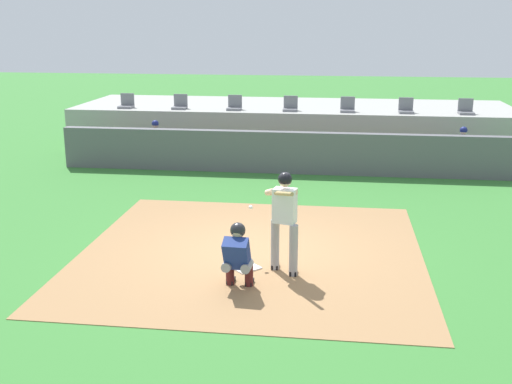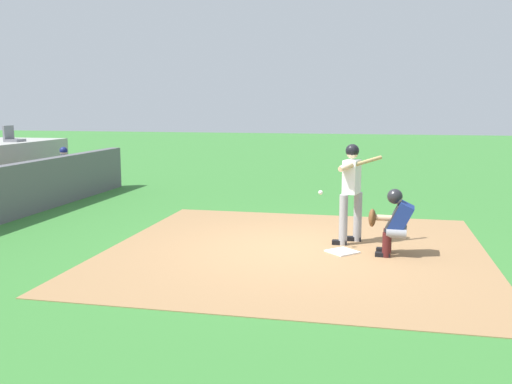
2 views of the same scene
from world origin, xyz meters
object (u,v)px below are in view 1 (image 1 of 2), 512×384
at_px(stadium_seat_2, 235,106).
at_px(stadium_seat_5, 406,109).
at_px(stadium_seat_0, 127,104).
at_px(stadium_seat_6, 466,110).
at_px(home_plate, 245,267).
at_px(stadium_seat_3, 290,107).
at_px(dugout_player_0, 155,141).
at_px(stadium_seat_1, 180,105).
at_px(batter_at_plate, 284,216).
at_px(dugout_player_1, 463,149).
at_px(stadium_seat_4, 347,108).
at_px(catcher_crouched, 238,253).

relative_size(stadium_seat_2, stadium_seat_5, 1.00).
relative_size(stadium_seat_0, stadium_seat_6, 1.00).
xyz_separation_m(home_plate, stadium_seat_3, (0.00, 10.18, 1.51)).
xyz_separation_m(dugout_player_0, stadium_seat_1, (0.31, 2.03, 0.86)).
bearing_deg(batter_at_plate, home_plate, 172.40).
bearing_deg(stadium_seat_2, dugout_player_1, -16.12).
bearing_deg(stadium_seat_1, stadium_seat_4, 0.00).
bearing_deg(stadium_seat_6, catcher_crouched, -116.83).
bearing_deg(dugout_player_0, dugout_player_1, 0.00).
xyz_separation_m(dugout_player_1, stadium_seat_1, (-8.90, 2.03, 0.86)).
xyz_separation_m(catcher_crouched, dugout_player_1, (5.18, 8.97, 0.06)).
relative_size(home_plate, stadium_seat_5, 0.92).
relative_size(stadium_seat_0, stadium_seat_2, 1.00).
bearing_deg(stadium_seat_4, stadium_seat_2, 180.00).
height_order(batter_at_plate, stadium_seat_6, stadium_seat_6).
height_order(batter_at_plate, catcher_crouched, batter_at_plate).
bearing_deg(stadium_seat_2, stadium_seat_4, 0.00).
bearing_deg(stadium_seat_0, dugout_player_0, -52.71).
height_order(catcher_crouched, stadium_seat_4, stadium_seat_4).
bearing_deg(stadium_seat_0, home_plate, -61.31).
height_order(catcher_crouched, dugout_player_1, dugout_player_1).
bearing_deg(home_plate, batter_at_plate, -7.60).
relative_size(stadium_seat_3, stadium_seat_5, 1.00).
bearing_deg(catcher_crouched, stadium_seat_4, 80.44).
bearing_deg(dugout_player_1, stadium_seat_4, 148.54).
xyz_separation_m(stadium_seat_0, stadium_seat_2, (3.71, 0.00, 0.00)).
relative_size(catcher_crouched, dugout_player_1, 1.22).
bearing_deg(dugout_player_0, stadium_seat_5, 14.73).
distance_m(batter_at_plate, stadium_seat_2, 10.59).
xyz_separation_m(stadium_seat_3, stadium_seat_4, (1.86, 0.00, 0.00)).
xyz_separation_m(batter_at_plate, stadium_seat_1, (-4.41, 10.27, 0.50)).
bearing_deg(stadium_seat_6, stadium_seat_1, 180.00).
distance_m(batter_at_plate, stadium_seat_3, 10.31).
height_order(dugout_player_0, stadium_seat_1, stadium_seat_1).
bearing_deg(stadium_seat_1, stadium_seat_6, 0.00).
height_order(stadium_seat_1, stadium_seat_5, same).
relative_size(home_plate, dugout_player_0, 0.34).
height_order(stadium_seat_0, stadium_seat_4, same).
relative_size(home_plate, stadium_seat_3, 0.92).
bearing_deg(stadium_seat_4, stadium_seat_3, 180.00).
xyz_separation_m(batter_at_plate, stadium_seat_4, (1.17, 10.27, 0.50)).
bearing_deg(home_plate, stadium_seat_4, 79.66).
xyz_separation_m(home_plate, dugout_player_1, (5.18, 8.14, 0.65)).
height_order(catcher_crouched, stadium_seat_0, stadium_seat_0).
height_order(catcher_crouched, stadium_seat_2, stadium_seat_2).
relative_size(stadium_seat_1, stadium_seat_5, 1.00).
height_order(stadium_seat_0, stadium_seat_6, same).
xyz_separation_m(home_plate, dugout_player_0, (-4.02, 8.14, 0.65)).
bearing_deg(stadium_seat_6, home_plate, -118.69).
xyz_separation_m(home_plate, catcher_crouched, (0.00, -0.83, 0.59)).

